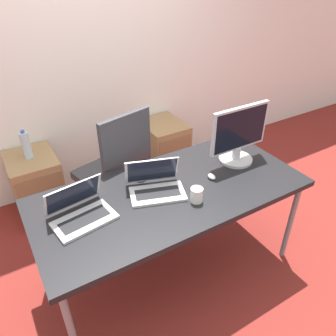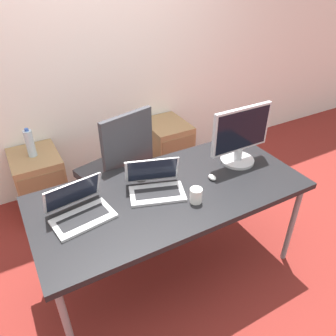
{
  "view_description": "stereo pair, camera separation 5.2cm",
  "coord_description": "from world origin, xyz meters",
  "px_view_note": "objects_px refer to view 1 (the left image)",
  "views": [
    {
      "loc": [
        -0.9,
        -1.46,
        2.04
      ],
      "look_at": [
        0.0,
        0.04,
        0.9
      ],
      "focal_mm": 35.0,
      "sensor_mm": 36.0,
      "label": 1
    },
    {
      "loc": [
        -0.85,
        -1.49,
        2.04
      ],
      "look_at": [
        0.0,
        0.04,
        0.9
      ],
      "focal_mm": 35.0,
      "sensor_mm": 36.0,
      "label": 2
    }
  ],
  "objects_px": {
    "mouse": "(212,177)",
    "coffee_cup_brown": "(140,170)",
    "cabinet_left": "(37,185)",
    "laptop_left": "(156,186)",
    "coffee_cup_white": "(197,195)",
    "laptop_right": "(81,212)",
    "water_bottle": "(26,145)",
    "cabinet_right": "(163,148)",
    "monitor": "(239,136)",
    "office_chair": "(116,183)"
  },
  "relations": [
    {
      "from": "mouse",
      "to": "coffee_cup_brown",
      "type": "height_order",
      "value": "coffee_cup_brown"
    },
    {
      "from": "cabinet_left",
      "to": "laptop_left",
      "type": "bearing_deg",
      "value": -62.98
    },
    {
      "from": "cabinet_left",
      "to": "laptop_left",
      "type": "xyz_separation_m",
      "value": [
        0.59,
        -1.17,
        0.5
      ]
    },
    {
      "from": "cabinet_left",
      "to": "coffee_cup_white",
      "type": "height_order",
      "value": "coffee_cup_white"
    },
    {
      "from": "laptop_left",
      "to": "laptop_right",
      "type": "relative_size",
      "value": 1.06
    },
    {
      "from": "water_bottle",
      "to": "coffee_cup_brown",
      "type": "xyz_separation_m",
      "value": [
        0.59,
        -0.96,
        0.1
      ]
    },
    {
      "from": "mouse",
      "to": "coffee_cup_white",
      "type": "bearing_deg",
      "value": -147.71
    },
    {
      "from": "coffee_cup_white",
      "to": "water_bottle",
      "type": "bearing_deg",
      "value": 118.99
    },
    {
      "from": "cabinet_left",
      "to": "cabinet_right",
      "type": "distance_m",
      "value": 1.32
    },
    {
      "from": "cabinet_left",
      "to": "laptop_right",
      "type": "distance_m",
      "value": 1.27
    },
    {
      "from": "monitor",
      "to": "coffee_cup_white",
      "type": "distance_m",
      "value": 0.61
    },
    {
      "from": "office_chair",
      "to": "mouse",
      "type": "relative_size",
      "value": 16.53
    },
    {
      "from": "office_chair",
      "to": "cabinet_left",
      "type": "xyz_separation_m",
      "value": [
        -0.56,
        0.51,
        -0.13
      ]
    },
    {
      "from": "laptop_right",
      "to": "coffee_cup_brown",
      "type": "bearing_deg",
      "value": 22.51
    },
    {
      "from": "office_chair",
      "to": "laptop_left",
      "type": "height_order",
      "value": "office_chair"
    },
    {
      "from": "water_bottle",
      "to": "laptop_left",
      "type": "xyz_separation_m",
      "value": [
        0.59,
        -1.17,
        0.09
      ]
    },
    {
      "from": "water_bottle",
      "to": "laptop_left",
      "type": "height_order",
      "value": "laptop_left"
    },
    {
      "from": "coffee_cup_white",
      "to": "cabinet_right",
      "type": "bearing_deg",
      "value": 67.96
    },
    {
      "from": "cabinet_left",
      "to": "coffee_cup_brown",
      "type": "bearing_deg",
      "value": -58.57
    },
    {
      "from": "monitor",
      "to": "mouse",
      "type": "relative_size",
      "value": 7.18
    },
    {
      "from": "coffee_cup_white",
      "to": "laptop_left",
      "type": "bearing_deg",
      "value": 128.73
    },
    {
      "from": "cabinet_right",
      "to": "coffee_cup_brown",
      "type": "xyz_separation_m",
      "value": [
        -0.74,
        -0.96,
        0.51
      ]
    },
    {
      "from": "office_chair",
      "to": "water_bottle",
      "type": "height_order",
      "value": "office_chair"
    },
    {
      "from": "office_chair",
      "to": "coffee_cup_brown",
      "type": "height_order",
      "value": "office_chair"
    },
    {
      "from": "water_bottle",
      "to": "laptop_right",
      "type": "height_order",
      "value": "laptop_right"
    },
    {
      "from": "cabinet_left",
      "to": "coffee_cup_white",
      "type": "distance_m",
      "value": 1.66
    },
    {
      "from": "cabinet_right",
      "to": "mouse",
      "type": "xyz_separation_m",
      "value": [
        -0.33,
        -1.23,
        0.47
      ]
    },
    {
      "from": "office_chair",
      "to": "cabinet_right",
      "type": "xyz_separation_m",
      "value": [
        0.76,
        0.51,
        -0.13
      ]
    },
    {
      "from": "laptop_right",
      "to": "coffee_cup_brown",
      "type": "height_order",
      "value": "laptop_right"
    },
    {
      "from": "laptop_right",
      "to": "monitor",
      "type": "relative_size",
      "value": 0.78
    },
    {
      "from": "office_chair",
      "to": "monitor",
      "type": "relative_size",
      "value": 2.3
    },
    {
      "from": "mouse",
      "to": "coffee_cup_white",
      "type": "xyz_separation_m",
      "value": [
        -0.23,
        -0.15,
        0.03
      ]
    },
    {
      "from": "cabinet_right",
      "to": "laptop_right",
      "type": "bearing_deg",
      "value": -136.5
    },
    {
      "from": "monitor",
      "to": "laptop_left",
      "type": "bearing_deg",
      "value": -177.36
    },
    {
      "from": "cabinet_right",
      "to": "laptop_left",
      "type": "bearing_deg",
      "value": -122.01
    },
    {
      "from": "water_bottle",
      "to": "coffee_cup_white",
      "type": "height_order",
      "value": "coffee_cup_white"
    },
    {
      "from": "cabinet_right",
      "to": "laptop_left",
      "type": "distance_m",
      "value": 1.46
    },
    {
      "from": "water_bottle",
      "to": "mouse",
      "type": "xyz_separation_m",
      "value": [
        1.0,
        -1.23,
        0.06
      ]
    },
    {
      "from": "laptop_left",
      "to": "coffee_cup_brown",
      "type": "xyz_separation_m",
      "value": [
        -0.01,
        0.21,
        0.01
      ]
    },
    {
      "from": "monitor",
      "to": "cabinet_left",
      "type": "bearing_deg",
      "value": 138.82
    },
    {
      "from": "coffee_cup_white",
      "to": "coffee_cup_brown",
      "type": "bearing_deg",
      "value": 113.11
    },
    {
      "from": "cabinet_left",
      "to": "monitor",
      "type": "distance_m",
      "value": 1.84
    },
    {
      "from": "water_bottle",
      "to": "coffee_cup_brown",
      "type": "distance_m",
      "value": 1.13
    },
    {
      "from": "cabinet_right",
      "to": "coffee_cup_brown",
      "type": "relative_size",
      "value": 5.69
    },
    {
      "from": "office_chair",
      "to": "laptop_left",
      "type": "distance_m",
      "value": 0.75
    },
    {
      "from": "monitor",
      "to": "office_chair",
      "type": "bearing_deg",
      "value": 139.62
    },
    {
      "from": "cabinet_right",
      "to": "coffee_cup_white",
      "type": "xyz_separation_m",
      "value": [
        -0.56,
        -1.38,
        0.5
      ]
    },
    {
      "from": "office_chair",
      "to": "coffee_cup_white",
      "type": "relative_size",
      "value": 11.52
    },
    {
      "from": "laptop_left",
      "to": "coffee_cup_white",
      "type": "xyz_separation_m",
      "value": [
        0.17,
        -0.21,
        0.0
      ]
    },
    {
      "from": "laptop_left",
      "to": "laptop_right",
      "type": "height_order",
      "value": "laptop_left"
    }
  ]
}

